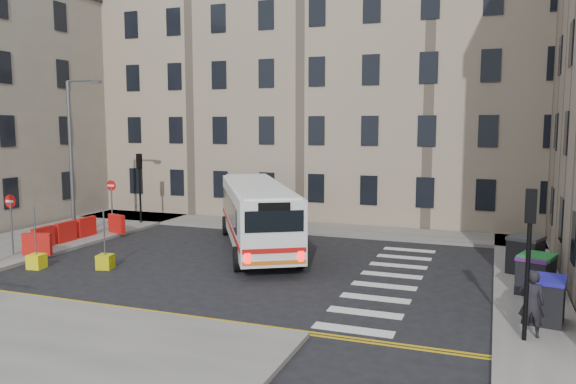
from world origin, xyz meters
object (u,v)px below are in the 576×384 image
Objects in this scene: wheelie_bin_d at (525,254)px; pedestrian at (531,303)px; wheelie_bin_c at (536,274)px; bus at (257,212)px; streetlamp at (71,156)px; bollard_chevron at (105,262)px; wheelie_bin_b at (535,275)px; wheelie_bin_a at (545,299)px; wheelie_bin_e at (529,250)px; bollard_yellow at (37,261)px.

wheelie_bin_d is 0.89× the size of pedestrian.
bus is at bearing -178.22° from wheelie_bin_c.
streetlamp is 10.47m from bus.
streetlamp is 13.57× the size of bollard_chevron.
bus is at bearing 51.89° from bollard_chevron.
streetlamp is 5.60× the size of wheelie_bin_b.
wheelie_bin_a reaches higher than wheelie_bin_c.
wheelie_bin_d is 1.56m from wheelie_bin_e.
wheelie_bin_a reaches higher than bollard_chevron.
streetlamp is 22.60m from wheelie_bin_c.
streetlamp is 7.58m from bollard_yellow.
pedestrian is at bearing -76.74° from wheelie_bin_c.
wheelie_bin_a is 0.92× the size of wheelie_bin_c.
bus is 14.18m from pedestrian.
bus is 8.00× the size of wheelie_bin_a.
bus is 7.59× the size of wheelie_bin_b.
streetlamp is at bearing 140.35° from bollard_chevron.
wheelie_bin_a is at bearing -106.42° from pedestrian.
pedestrian is (11.65, -8.05, -0.70)m from bus.
streetlamp reaches higher than bollard_chevron.
wheelie_bin_c is (0.06, 0.10, 0.02)m from wheelie_bin_b.
wheelie_bin_a is 7.39m from wheelie_bin_e.
wheelie_bin_d is (-0.23, 2.78, 0.05)m from wheelie_bin_c.
wheelie_bin_b is 0.78× the size of pedestrian.
wheelie_bin_c is at bearing -46.83° from bus.
bus is 12.62m from wheelie_bin_c.
streetlamp reaches higher than pedestrian.
bus is 12.59m from wheelie_bin_b.
wheelie_bin_c is (-0.05, 3.07, -0.00)m from wheelie_bin_a.
streetlamp reaches higher than wheelie_bin_e.
bus is 8.54× the size of wheelie_bin_e.
bollard_chevron is (-16.06, 2.43, -0.78)m from pedestrian.
wheelie_bin_a is 0.95× the size of wheelie_bin_b.
bus is 6.71× the size of wheelie_bin_d.
wheelie_bin_a is 2.97m from wheelie_bin_b.
pedestrian reaches higher than wheelie_bin_a.
wheelie_bin_b is 2.89m from wheelie_bin_d.
bus is at bearing 160.24° from wheelie_bin_a.
wheelie_bin_b is (22.10, -2.82, -3.53)m from streetlamp.
pedestrian is (-0.34, -4.34, 0.27)m from wheelie_bin_b.
pedestrian is at bearing -99.08° from wheelie_bin_a.
wheelie_bin_c is 16.59m from bollard_chevron.
wheelie_bin_d is (11.82, -0.82, -0.89)m from bus.
wheelie_bin_e is at bearing 20.82° from bollard_yellow.
streetlamp reaches higher than wheelie_bin_b.
streetlamp is 22.56m from wheelie_bin_b.
wheelie_bin_d is at bearing -89.55° from pedestrian.
bus is 12.09m from wheelie_bin_e.
wheelie_bin_b reaches higher than bollard_yellow.
wheelie_bin_b is at bearing -92.68° from pedestrian.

